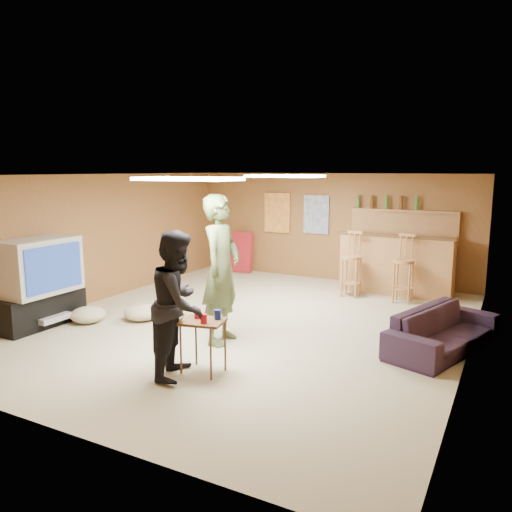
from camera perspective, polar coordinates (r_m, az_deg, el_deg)
The scene contains 32 objects.
ground at distance 7.52m, azimuth -0.72°, elevation -7.76°, with size 7.00×7.00×0.00m, color tan.
ceiling at distance 7.17m, azimuth -0.76°, elevation 9.25°, with size 6.00×7.00×0.02m, color silver.
wall_back at distance 10.44m, azimuth 8.49°, elevation 3.29°, with size 6.00×0.02×2.20m, color brown.
wall_front at distance 4.57m, azimuth -22.28°, elevation -5.80°, with size 6.00×0.02×2.20m, color brown.
wall_left at distance 9.07m, azimuth -17.64°, elevation 1.94°, with size 0.02×7.00×2.20m, color brown.
wall_right at distance 6.42m, azimuth 23.52°, elevation -1.53°, with size 0.02×7.00×2.20m, color brown.
tv_stand at distance 8.05m, azimuth -23.52°, elevation -5.55°, with size 0.55×1.30×0.50m, color black.
dvd_box at distance 7.91m, azimuth -22.47°, elevation -6.50°, with size 0.35×0.50×0.08m, color #B2B2B7.
tv_body at distance 7.86m, azimuth -23.53°, elevation -1.05°, with size 0.60×1.10×0.80m, color #B2B2B7.
tv_screen at distance 7.62m, azimuth -22.06°, elevation -1.27°, with size 0.02×0.95×0.65m, color navy.
bar_counter at distance 9.60m, azimuth 15.77°, elevation -0.87°, with size 2.00×0.60×1.10m, color #996737.
bar_lip at distance 9.27m, azimuth 15.60°, elevation 2.21°, with size 2.10×0.12×0.05m, color #422A15.
bar_shelf at distance 9.91m, azimuth 16.58°, elevation 4.96°, with size 2.00×0.18×0.05m, color #996737.
bar_backing at distance 9.96m, azimuth 16.52°, elevation 3.25°, with size 2.00×0.14×0.60m, color #996737.
poster_left at distance 10.84m, azimuth 2.43°, elevation 4.95°, with size 0.60×0.03×0.85m, color #BF3F26.
poster_right at distance 10.48m, azimuth 6.90°, elevation 4.72°, with size 0.55×0.03×0.80m, color #334C99.
folding_chair_stack at distance 11.17m, azimuth -1.66°, elevation 0.45°, with size 0.50×0.14×0.90m, color #AD2027.
ceiling_panel_front at distance 5.89m, azimuth -7.82°, elevation 8.74°, with size 1.20×0.60×0.04m, color white.
ceiling_panel_back at distance 8.24m, azimuth 3.28°, elevation 9.11°, with size 1.20×0.60×0.04m, color white.
person_olive at distance 6.55m, azimuth -3.99°, elevation -1.56°, with size 0.72×0.47×1.97m, color #4D5B34.
person_black at distance 5.58m, azimuth -8.84°, elevation -5.43°, with size 0.79×0.62×1.63m, color black.
sofa at distance 6.81m, azimuth 20.62°, elevation -7.96°, with size 1.82×0.71×0.53m, color black.
tray_table at distance 5.75m, azimuth -6.07°, elevation -10.23°, with size 0.47×0.38×0.61m, color #422A15.
cup_red_near at distance 5.73m, azimuth -6.68°, elevation -6.54°, with size 0.08×0.08×0.11m, color #B40C1C.
cup_red_far at distance 5.54m, azimuth -5.99°, elevation -7.12°, with size 0.08×0.08×0.10m, color #B40C1C.
cup_blue at distance 5.67m, azimuth -4.42°, elevation -6.67°, with size 0.08×0.08×0.11m, color navy.
bar_stool_left at distance 9.15m, azimuth 10.84°, elevation -1.09°, with size 0.36×0.36×1.13m, color #996737, non-canonical shape.
bar_stool_right at distance 8.95m, azimuth 16.52°, elevation -1.18°, with size 0.40×0.40×1.25m, color #996737, non-canonical shape.
cushion_near_tv at distance 7.88m, azimuth -12.94°, elevation -6.29°, with size 0.53×0.53×0.24m, color tan.
cushion_mid at distance 7.84m, azimuth -9.59°, elevation -6.32°, with size 0.49×0.49×0.22m, color tan.
cushion_far at distance 7.98m, azimuth -18.65°, elevation -6.37°, with size 0.52×0.52×0.24m, color tan.
bottle_row at distance 9.96m, azimuth 14.68°, elevation 5.97°, with size 1.20×0.08×0.26m, color #3F7233, non-canonical shape.
Camera 1 is at (3.42, -6.30, 2.28)m, focal length 35.00 mm.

